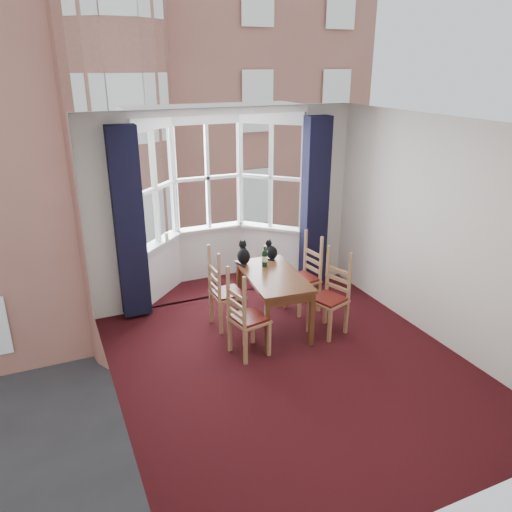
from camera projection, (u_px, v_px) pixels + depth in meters
floor at (294, 368)px, 5.89m from camera, size 4.50×4.50×0.00m
ceiling at (302, 124)px, 4.88m from camera, size 4.50×4.50×0.00m
wall_left at (107, 289)px, 4.63m from camera, size 0.00×4.50×4.50m
wall_right at (441, 234)px, 6.13m from camera, size 0.00×4.50×4.50m
wall_near at (451, 365)px, 3.46m from camera, size 4.00×0.00×4.00m
wall_back_pier_left at (109, 220)px, 6.68m from camera, size 0.70×0.12×2.80m
wall_back_pier_right at (322, 195)px, 7.92m from camera, size 0.70×0.12×2.80m
bay_window at (213, 199)px, 7.73m from camera, size 2.76×0.94×2.80m
curtain_left at (129, 225)px, 6.63m from camera, size 0.38×0.22×2.60m
curtain_right at (315, 203)px, 7.70m from camera, size 0.38×0.22×2.60m
dining_table at (273, 282)px, 6.57m from camera, size 0.81×1.35×0.78m
chair_left_near at (243, 321)px, 5.97m from camera, size 0.47×0.48×0.92m
chair_left_far at (221, 295)px, 6.64m from camera, size 0.41×0.43×0.92m
chair_right_near at (333, 298)px, 6.56m from camera, size 0.51×0.53×0.92m
chair_right_far at (307, 278)px, 7.17m from camera, size 0.45×0.47×0.92m
cat_left at (244, 255)px, 6.85m from camera, size 0.22×0.27×0.33m
cat_right at (272, 251)px, 7.03m from camera, size 0.20×0.23×0.28m
wine_bottle at (265, 257)px, 6.74m from camera, size 0.08×0.08×0.30m
candle_tall at (167, 237)px, 7.46m from camera, size 0.06×0.06×0.13m
street at (80, 204)px, 35.57m from camera, size 80.00×80.00×0.00m
tenement_building at (106, 118)px, 17.26m from camera, size 18.40×7.80×15.20m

